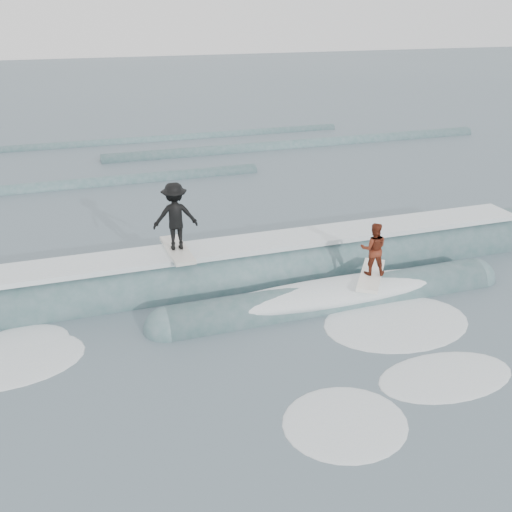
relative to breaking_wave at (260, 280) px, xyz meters
name	(u,v)px	position (x,y,z in m)	size (l,w,h in m)	color
ground	(283,330)	(-0.33, -2.70, -0.04)	(160.00, 160.00, 0.00)	#40515D
breaking_wave	(260,280)	(0.00, 0.00, 0.00)	(23.76, 3.80, 2.05)	#385E5F
surfer_black	(175,219)	(-2.28, 0.40, 2.01)	(1.25, 2.02, 1.95)	silver
surfer_red	(373,253)	(2.54, -1.80, 1.24)	(1.61, 1.95, 1.54)	white
whitewater	(265,356)	(-1.13, -3.64, -0.04)	(12.79, 6.65, 0.10)	white
far_swells	(186,157)	(1.04, 14.95, -0.04)	(37.15, 8.65, 0.80)	#385E5F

